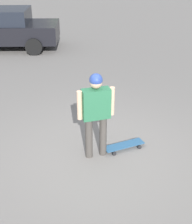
% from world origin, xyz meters
% --- Properties ---
extents(ground_plane, '(220.00, 220.00, 0.00)m').
position_xyz_m(ground_plane, '(0.00, 0.00, 0.00)').
color(ground_plane, gray).
extents(person, '(0.42, 0.58, 1.59)m').
position_xyz_m(person, '(0.00, 0.00, 0.96)').
color(person, '#4C4742').
rests_on(person, ground_plane).
extents(skateboard, '(0.65, 0.76, 0.09)m').
position_xyz_m(skateboard, '(-0.33, 0.47, 0.07)').
color(skateboard, '#336693').
rests_on(skateboard, ground_plane).
extents(car_parked_near, '(2.81, 4.50, 1.47)m').
position_xyz_m(car_parked_near, '(-6.00, -5.07, 0.75)').
color(car_parked_near, black).
rests_on(car_parked_near, ground_plane).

